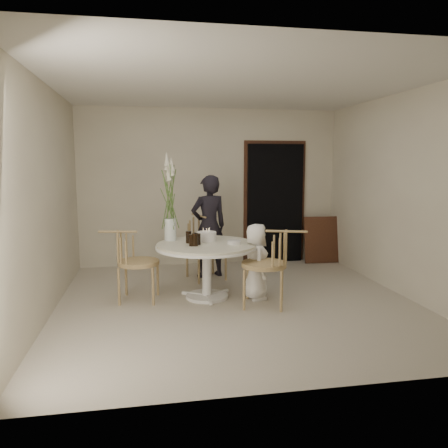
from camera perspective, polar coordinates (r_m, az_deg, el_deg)
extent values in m
plane|color=beige|center=(5.70, 1.66, -10.14)|extent=(4.50, 4.50, 0.00)
plane|color=silver|center=(5.49, 1.78, 17.72)|extent=(4.50, 4.50, 0.00)
plane|color=beige|center=(7.64, -1.76, 4.82)|extent=(4.50, 0.00, 4.50)
plane|color=beige|center=(3.27, 9.82, 0.47)|extent=(4.50, 0.00, 4.50)
plane|color=beige|center=(5.44, -22.22, 2.95)|extent=(0.00, 4.50, 4.50)
plane|color=beige|center=(6.29, 22.26, 3.55)|extent=(0.00, 4.50, 4.50)
cube|color=black|center=(7.86, 6.65, 2.66)|extent=(1.00, 0.10, 2.10)
cube|color=#55321D|center=(7.89, 6.58, 3.12)|extent=(1.12, 0.03, 2.22)
cylinder|color=white|center=(5.87, -2.24, -9.39)|extent=(0.56, 0.56, 0.04)
cylinder|color=white|center=(5.78, -2.26, -6.31)|extent=(0.12, 0.12, 0.65)
cylinder|color=white|center=(5.70, -2.28, -3.00)|extent=(1.33, 1.33, 0.03)
cylinder|color=beige|center=(5.70, -2.28, -2.75)|extent=(1.30, 1.30, 0.04)
cube|color=#55321D|center=(7.98, 12.59, -2.02)|extent=(0.63, 0.20, 0.82)
cylinder|color=tan|center=(6.45, -3.31, -5.65)|extent=(0.03, 0.03, 0.50)
cylinder|color=tan|center=(6.64, 0.23, -5.24)|extent=(0.03, 0.03, 0.50)
cylinder|color=tan|center=(6.85, -4.83, -4.86)|extent=(0.03, 0.03, 0.50)
cylinder|color=tan|center=(7.03, -1.46, -4.50)|extent=(0.03, 0.03, 0.50)
cylinder|color=tan|center=(6.68, -2.36, -2.77)|extent=(0.56, 0.56, 0.06)
cylinder|color=tan|center=(5.75, 3.10, -7.37)|extent=(0.03, 0.03, 0.50)
cylinder|color=tan|center=(5.32, 2.65, -8.62)|extent=(0.03, 0.03, 0.50)
cylinder|color=tan|center=(5.73, 7.57, -7.49)|extent=(0.03, 0.03, 0.50)
cylinder|color=tan|center=(5.30, 7.50, -8.76)|extent=(0.03, 0.03, 0.50)
cylinder|color=tan|center=(5.45, 5.24, -5.29)|extent=(0.56, 0.56, 0.06)
cylinder|color=tan|center=(5.57, -9.25, -8.10)|extent=(0.03, 0.03, 0.48)
cylinder|color=tan|center=(5.97, -8.65, -6.97)|extent=(0.03, 0.03, 0.48)
cylinder|color=tan|center=(5.65, -13.57, -7.99)|extent=(0.03, 0.03, 0.48)
cylinder|color=tan|center=(6.05, -12.67, -6.89)|extent=(0.03, 0.03, 0.48)
cylinder|color=tan|center=(5.74, -11.11, -4.97)|extent=(0.53, 0.53, 0.05)
imported|color=black|center=(6.79, -1.99, -0.30)|extent=(0.66, 0.52, 1.59)
imported|color=white|center=(5.72, 4.18, -4.91)|extent=(0.33, 0.49, 0.99)
cylinder|color=silver|center=(5.86, -2.29, -1.63)|extent=(0.26, 0.26, 0.13)
cylinder|color=beige|center=(5.85, -2.29, -0.78)|extent=(0.01, 0.01, 0.05)
cylinder|color=beige|center=(5.88, -1.93, -0.72)|extent=(0.01, 0.01, 0.05)
cylinder|color=beige|center=(5.86, -2.73, -0.76)|extent=(0.01, 0.01, 0.05)
cylinder|color=beige|center=(5.81, -2.03, -0.83)|extent=(0.01, 0.01, 0.05)
cylinder|color=black|center=(5.52, -3.81, -2.04)|extent=(0.08, 0.08, 0.16)
cylinder|color=black|center=(5.52, -4.24, -2.13)|extent=(0.07, 0.07, 0.15)
cylinder|color=black|center=(5.72, -4.65, -1.72)|extent=(0.09, 0.09, 0.16)
cylinder|color=black|center=(5.62, -3.41, -1.97)|extent=(0.08, 0.08, 0.14)
cylinder|color=white|center=(5.66, 1.33, -2.40)|extent=(0.19, 0.19, 0.04)
cylinder|color=white|center=(5.94, -7.03, -0.71)|extent=(0.16, 0.16, 0.30)
cylinder|color=#4B6E2F|center=(5.91, -6.82, 2.92)|extent=(0.01, 0.01, 0.75)
cone|color=beige|center=(5.89, -6.88, 6.56)|extent=(0.08, 0.08, 0.19)
cylinder|color=#4B6E2F|center=(5.92, -7.05, 3.24)|extent=(0.01, 0.01, 0.81)
cone|color=beige|center=(5.90, -7.12, 7.18)|extent=(0.08, 0.08, 0.19)
cylinder|color=#4B6E2F|center=(5.91, -7.32, 3.54)|extent=(0.01, 0.01, 0.88)
cone|color=beige|center=(5.89, -7.39, 7.80)|extent=(0.08, 0.08, 0.19)
cylinder|color=#4B6E2F|center=(5.88, -7.42, 3.83)|extent=(0.01, 0.01, 0.94)
cone|color=beige|center=(5.87, -7.50, 8.43)|extent=(0.08, 0.08, 0.19)
cylinder|color=#4B6E2F|center=(5.87, -7.26, 2.88)|extent=(0.01, 0.01, 0.75)
cone|color=beige|center=(5.84, -7.33, 6.54)|extent=(0.08, 0.08, 0.19)
cylinder|color=#4B6E2F|center=(5.86, -7.00, 3.19)|extent=(0.01, 0.01, 0.81)
cone|color=beige|center=(5.84, -7.07, 7.18)|extent=(0.08, 0.08, 0.19)
cylinder|color=#4B6E2F|center=(5.88, -6.81, 3.52)|extent=(0.01, 0.01, 0.88)
cone|color=beige|center=(5.86, -6.88, 7.81)|extent=(0.08, 0.08, 0.19)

